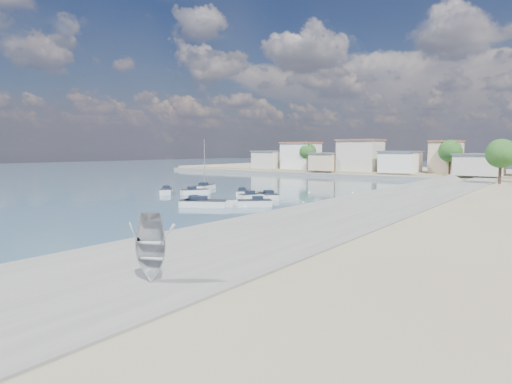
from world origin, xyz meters
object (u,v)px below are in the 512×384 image
motorboat_c (267,196)px  motorboat_g (166,192)px  motorboat_d (252,203)px  motorboat_e (196,192)px  motorboat_a (195,202)px  motorboat_b (254,197)px  sailboat (205,187)px  motorboat_h (207,204)px  overturned_dinghy (151,275)px  motorboat_f (242,193)px

motorboat_c → motorboat_g: (-16.72, -4.52, 0.00)m
motorboat_d → motorboat_e: same height
motorboat_a → motorboat_d: same height
motorboat_b → motorboat_e: 11.47m
sailboat → motorboat_e: bearing=-56.1°
motorboat_c → motorboat_e: size_ratio=1.13×
motorboat_h → overturned_dinghy: size_ratio=2.19×
motorboat_e → motorboat_f: bearing=26.4°
motorboat_d → motorboat_e: bearing=159.3°
motorboat_b → motorboat_d: (4.40, -6.05, -0.00)m
motorboat_e → motorboat_f: (6.78, 3.36, -0.00)m
motorboat_f → sailboat: (-11.63, 3.86, 0.04)m
motorboat_d → sailboat: bearing=147.5°
motorboat_a → motorboat_h: same height
motorboat_c → sailboat: sailboat is taller
motorboat_e → motorboat_f: size_ratio=1.10×
motorboat_e → overturned_dinghy: size_ratio=1.60×
motorboat_b → sailboat: 17.84m
motorboat_c → motorboat_h: bearing=-94.6°
motorboat_a → motorboat_b: same height
motorboat_d → motorboat_h: same height
motorboat_e → motorboat_g: same height
motorboat_a → motorboat_g: bearing=152.8°
motorboat_c → motorboat_f: 5.72m
motorboat_h → motorboat_c: bearing=85.4°
motorboat_b → motorboat_h: (-0.06, -9.65, 0.00)m
motorboat_h → sailboat: size_ratio=0.70×
motorboat_b → motorboat_e: same height
motorboat_g → motorboat_h: size_ratio=0.70×
motorboat_g → motorboat_h: 17.35m
motorboat_b → motorboat_g: (-15.83, -2.41, 0.00)m
motorboat_b → motorboat_c: 2.29m
motorboat_a → motorboat_b: 9.60m
motorboat_e → motorboat_g: bearing=-151.4°
motorboat_b → motorboat_e: (-11.47, -0.04, 0.00)m
motorboat_b → motorboat_d: bearing=-54.0°
motorboat_d → motorboat_h: 5.73m
motorboat_c → motorboat_b: bearing=-113.0°
motorboat_a → motorboat_g: 14.98m
motorboat_b → motorboat_c: bearing=67.0°
motorboat_h → motorboat_e: bearing=139.9°
motorboat_c → sailboat: size_ratio=0.58×
motorboat_a → motorboat_d: (6.91, 3.22, -0.00)m
motorboat_e → motorboat_d: bearing=-20.7°
motorboat_a → motorboat_h: bearing=-8.8°
motorboat_g → overturned_dinghy: (39.09, -35.00, 1.69)m
motorboat_c → motorboat_f: bearing=167.8°
motorboat_a → motorboat_c: 11.87m
motorboat_g → motorboat_c: bearing=15.1°
motorboat_a → motorboat_d: size_ratio=1.14×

